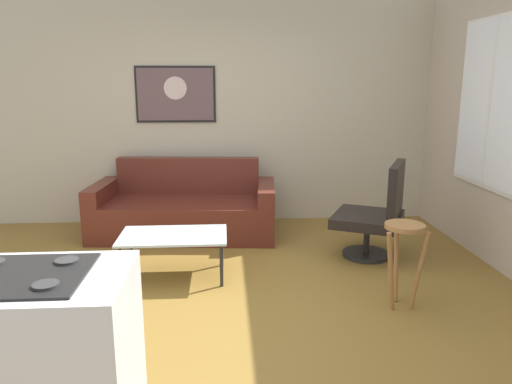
% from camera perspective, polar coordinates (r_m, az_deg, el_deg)
% --- Properties ---
extents(ground, '(6.40, 6.40, 0.04)m').
position_cam_1_polar(ground, '(4.00, -4.38, -13.10)').
color(ground, brown).
extents(back_wall, '(6.40, 0.05, 2.80)m').
position_cam_1_polar(back_wall, '(6.03, -4.41, 9.70)').
color(back_wall, '#B3A891').
rests_on(back_wall, ground).
extents(couch, '(2.12, 1.08, 0.84)m').
position_cam_1_polar(couch, '(5.65, -8.32, -2.17)').
color(couch, '#512017').
rests_on(couch, ground).
extents(coffee_table, '(0.95, 0.58, 0.40)m').
position_cam_1_polar(coffee_table, '(4.41, -9.66, -5.33)').
color(coffee_table, silver).
rests_on(coffee_table, ground).
extents(armchair, '(0.87, 0.88, 0.97)m').
position_cam_1_polar(armchair, '(4.94, 14.02, -2.47)').
color(armchair, black).
rests_on(armchair, ground).
extents(bar_stool, '(0.35, 0.34, 0.67)m').
position_cam_1_polar(bar_stool, '(3.90, 16.93, -5.93)').
color(bar_stool, olive).
rests_on(bar_stool, ground).
extents(wall_painting, '(0.95, 0.03, 0.67)m').
position_cam_1_polar(wall_painting, '(6.01, -9.42, 11.25)').
color(wall_painting, black).
extents(window, '(0.03, 1.20, 1.62)m').
position_cam_1_polar(window, '(5.16, 25.88, 9.28)').
color(window, silver).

